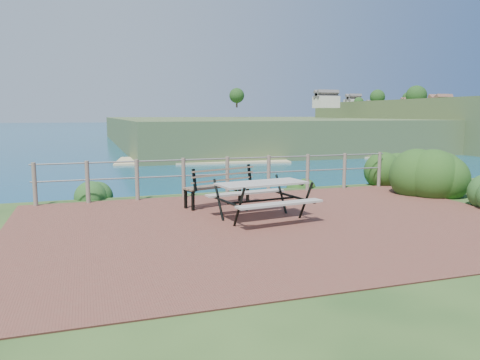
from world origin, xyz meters
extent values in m
cube|color=brown|center=(0.00, 0.00, 0.00)|extent=(10.00, 7.00, 0.12)
plane|color=#135572|center=(0.00, 200.00, 0.00)|extent=(1200.00, 1200.00, 0.00)
cylinder|color=#6B5B4C|center=(-4.60, 3.35, 0.52)|extent=(0.10, 0.10, 1.00)
cylinder|color=#6B5B4C|center=(-3.45, 3.35, 0.52)|extent=(0.10, 0.10, 1.00)
cylinder|color=#6B5B4C|center=(-2.30, 3.35, 0.52)|extent=(0.10, 0.10, 1.00)
cylinder|color=#6B5B4C|center=(-1.15, 3.35, 0.52)|extent=(0.10, 0.10, 1.00)
cylinder|color=#6B5B4C|center=(0.00, 3.35, 0.52)|extent=(0.10, 0.10, 1.00)
cylinder|color=#6B5B4C|center=(1.15, 3.35, 0.52)|extent=(0.10, 0.10, 1.00)
cylinder|color=#6B5B4C|center=(2.30, 3.35, 0.52)|extent=(0.10, 0.10, 1.00)
cylinder|color=#6B5B4C|center=(3.45, 3.35, 0.52)|extent=(0.10, 0.10, 1.00)
cylinder|color=#6B5B4C|center=(4.60, 3.35, 0.52)|extent=(0.10, 0.10, 1.00)
cylinder|color=slate|center=(0.00, 3.35, 0.97)|extent=(9.40, 0.04, 0.04)
cylinder|color=slate|center=(0.00, 3.35, 0.57)|extent=(9.40, 0.04, 0.04)
cube|color=#4B6030|center=(140.00, 210.00, -6.00)|extent=(260.00, 180.00, 12.00)
cube|color=tan|center=(130.00, 125.00, -11.75)|extent=(209.53, 114.73, 0.50)
cube|color=gray|center=(-0.17, 0.41, 0.75)|extent=(1.86, 0.99, 0.04)
cube|color=gray|center=(-0.17, 0.41, 0.45)|extent=(1.79, 0.52, 0.04)
cube|color=gray|center=(-0.17, 0.41, 0.45)|extent=(1.79, 0.52, 0.04)
cylinder|color=black|center=(-0.17, 0.41, 0.40)|extent=(1.51, 0.28, 0.04)
cube|color=brown|center=(-0.62, 2.08, 0.47)|extent=(1.69, 0.93, 0.04)
cube|color=brown|center=(-0.62, 2.08, 0.76)|extent=(1.59, 0.66, 0.37)
cube|color=black|center=(-0.62, 2.08, 0.25)|extent=(0.07, 0.08, 0.45)
cube|color=black|center=(-0.62, 2.08, 0.25)|extent=(0.07, 0.08, 0.45)
cube|color=black|center=(-0.62, 2.08, 0.25)|extent=(0.07, 0.08, 0.45)
cube|color=black|center=(-0.62, 2.08, 0.25)|extent=(0.07, 0.08, 0.45)
ellipsoid|color=#1F4916|center=(5.18, 1.95, 0.00)|extent=(1.46, 1.46, 2.07)
ellipsoid|color=#1F4916|center=(5.25, 3.46, 0.00)|extent=(1.15, 1.15, 1.64)
ellipsoid|color=#1F5420|center=(-3.31, 4.09, 0.00)|extent=(0.84, 0.84, 0.61)
ellipsoid|color=#1F4916|center=(2.51, 4.14, 0.00)|extent=(0.68, 0.68, 0.38)
camera|label=1|loc=(-3.47, -8.14, 2.11)|focal=35.00mm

